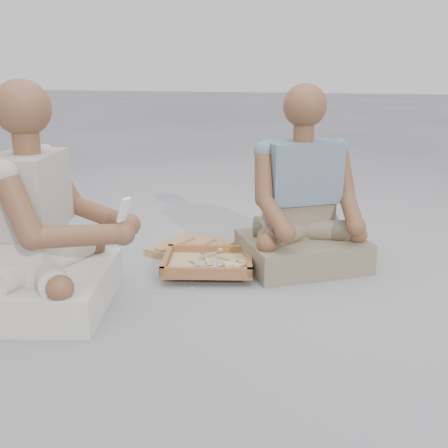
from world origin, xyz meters
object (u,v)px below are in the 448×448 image
at_px(tool_tray, 208,263).
at_px(carved_panel, 207,252).
at_px(craftsman, 45,234).
at_px(companion, 302,208).

bearing_deg(tool_tray, carved_panel, 113.55).
bearing_deg(craftsman, companion, 113.64).
bearing_deg(tool_tray, craftsman, -130.58).
bearing_deg(craftsman, carved_panel, 134.13).
relative_size(craftsman, companion, 1.02).
bearing_deg(craftsman, tool_tray, 118.67).
relative_size(carved_panel, tool_tray, 1.09).
xyz_separation_m(carved_panel, craftsman, (-0.39, -0.84, 0.31)).
relative_size(carved_panel, craftsman, 0.61).
distance_m(craftsman, companion, 1.28).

